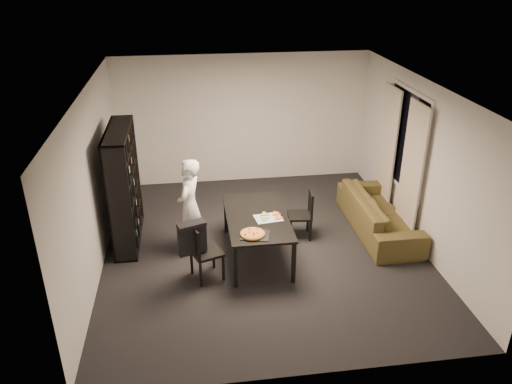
{
  "coord_description": "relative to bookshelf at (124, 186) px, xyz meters",
  "views": [
    {
      "loc": [
        -1.07,
        -6.82,
        4.28
      ],
      "look_at": [
        -0.13,
        -0.1,
        1.05
      ],
      "focal_mm": 35.0,
      "sensor_mm": 36.0,
      "label": 1
    }
  ],
  "objects": [
    {
      "name": "person",
      "position": [
        1.02,
        -0.48,
        -0.18
      ],
      "size": [
        0.55,
        0.66,
        1.54
      ],
      "primitive_type": "imported",
      "rotation": [
        0.0,
        0.0,
        -1.94
      ],
      "color": "white",
      "rests_on": "room"
    },
    {
      "name": "chair_right",
      "position": [
        2.88,
        -0.34,
        -0.48
      ],
      "size": [
        0.42,
        0.42,
        0.82
      ],
      "rotation": [
        0.0,
        0.0,
        -1.68
      ],
      "color": "black",
      "rests_on": "room"
    },
    {
      "name": "pepperoni_pizza",
      "position": [
        1.88,
        -1.37,
        -0.23
      ],
      "size": [
        0.35,
        0.35,
        0.03
      ],
      "rotation": [
        0.0,
        0.0,
        -0.08
      ],
      "color": "olive",
      "rests_on": "dining_table"
    },
    {
      "name": "sofa",
      "position": [
        4.19,
        -0.3,
        -0.64
      ],
      "size": [
        0.84,
        2.15,
        0.63
      ],
      "primitive_type": "imported",
      "rotation": [
        0.0,
        0.0,
        1.57
      ],
      "color": "#403519",
      "rests_on": "room"
    },
    {
      "name": "window_pane",
      "position": [
        4.64,
        -0.0,
        0.55
      ],
      "size": [
        0.02,
        1.4,
        1.6
      ],
      "primitive_type": "cube",
      "color": "black",
      "rests_on": "room"
    },
    {
      "name": "curtain_right",
      "position": [
        4.56,
        0.52,
        0.2
      ],
      "size": [
        0.03,
        0.7,
        2.25
      ],
      "primitive_type": "cube",
      "color": "beige",
      "rests_on": "room"
    },
    {
      "name": "baking_tray",
      "position": [
        1.92,
        -1.37,
        -0.25
      ],
      "size": [
        0.46,
        0.41,
        0.01
      ],
      "primitive_type": "cube",
      "rotation": [
        0.0,
        0.0,
        -0.24
      ],
      "color": "black",
      "rests_on": "dining_table"
    },
    {
      "name": "pizza_slices",
      "position": [
        2.22,
        -0.86,
        -0.24
      ],
      "size": [
        0.43,
        0.39,
        0.01
      ],
      "primitive_type": null,
      "rotation": [
        0.0,
        0.0,
        0.23
      ],
      "color": "gold",
      "rests_on": "dining_table"
    },
    {
      "name": "room",
      "position": [
        2.16,
        -0.6,
        0.35
      ],
      "size": [
        5.01,
        5.51,
        2.61
      ],
      "color": "black",
      "rests_on": "ground"
    },
    {
      "name": "chair_left",
      "position": [
        1.15,
        -1.31,
        -0.45
      ],
      "size": [
        0.53,
        0.53,
        0.88
      ],
      "rotation": [
        0.0,
        0.0,
        1.92
      ],
      "color": "black",
      "rests_on": "room"
    },
    {
      "name": "bookshelf",
      "position": [
        0.0,
        0.0,
        0.0
      ],
      "size": [
        0.35,
        1.5,
        1.9
      ],
      "primitive_type": "cube",
      "color": "black",
      "rests_on": "room"
    },
    {
      "name": "dining_table",
      "position": [
        2.02,
        -0.8,
        -0.32
      ],
      "size": [
        0.92,
        1.66,
        0.69
      ],
      "color": "black",
      "rests_on": "room"
    },
    {
      "name": "curtain_left",
      "position": [
        4.56,
        -0.52,
        0.2
      ],
      "size": [
        0.03,
        0.7,
        2.25
      ],
      "primitive_type": "cube",
      "color": "beige",
      "rests_on": "room"
    },
    {
      "name": "kitchen_towel",
      "position": [
        2.18,
        -0.9,
        -0.25
      ],
      "size": [
        0.44,
        0.35,
        0.01
      ],
      "primitive_type": "cube",
      "rotation": [
        0.0,
        0.0,
        0.14
      ],
      "color": "silver",
      "rests_on": "dining_table"
    },
    {
      "name": "draped_jacket",
      "position": [
        1.03,
        -1.35,
        -0.22
      ],
      "size": [
        0.42,
        0.3,
        0.49
      ],
      "rotation": [
        0.0,
        0.0,
        1.92
      ],
      "color": "black",
      "rests_on": "chair_left"
    },
    {
      "name": "window_frame",
      "position": [
        4.64,
        -0.0,
        0.55
      ],
      "size": [
        0.03,
        1.52,
        1.72
      ],
      "primitive_type": "cube",
      "color": "white",
      "rests_on": "room"
    }
  ]
}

